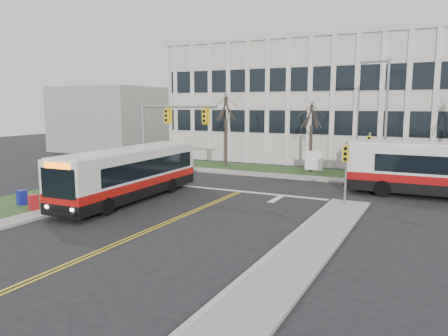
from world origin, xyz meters
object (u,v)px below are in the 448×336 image
streetlight (384,113)px  newspaper_box_blue (22,198)px  directory_sign (314,161)px  bus_main (130,175)px  newspaper_box_red (34,203)px

streetlight → newspaper_box_blue: streetlight is taller
directory_sign → streetlight: bearing=-13.2°
bus_main → newspaper_box_red: (-2.87, -4.80, -1.09)m
bus_main → newspaper_box_red: size_ratio=12.32×
streetlight → bus_main: bearing=-134.1°
streetlight → newspaper_box_blue: 25.35m
newspaper_box_blue → newspaper_box_red: (1.63, -0.55, 0.00)m
directory_sign → bus_main: (-7.50, -14.75, 0.39)m
directory_sign → newspaper_box_blue: 22.48m
newspaper_box_red → newspaper_box_blue: bearing=-177.6°
streetlight → directory_sign: (-5.53, 1.30, -4.02)m
streetlight → newspaper_box_red: size_ratio=9.68×
bus_main → newspaper_box_blue: 6.28m
streetlight → directory_sign: size_ratio=4.60×
bus_main → streetlight: bearing=43.4°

